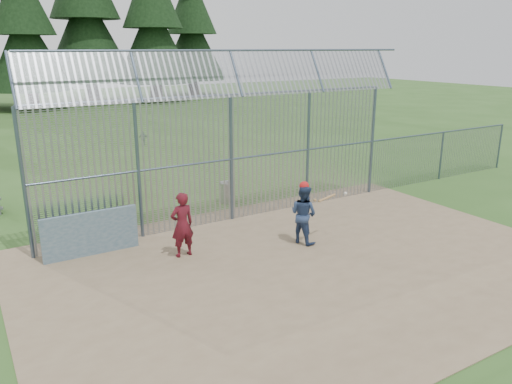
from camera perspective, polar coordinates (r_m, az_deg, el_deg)
ground at (r=13.49m, az=4.44°, el=-7.35°), size 120.00×120.00×0.00m
dirt_infield at (r=13.12m, az=5.72°, el=-8.05°), size 14.00×10.00×0.02m
dugout_wall at (r=14.01m, az=-18.36°, el=-4.52°), size 2.50×0.12×1.20m
batter at (r=14.12m, az=5.44°, el=-2.53°), size 0.85×0.97×1.68m
onlooker at (r=13.27m, az=-8.44°, el=-3.71°), size 0.66×0.45×1.76m
bg_kid_seated at (r=29.03m, az=-12.77°, el=5.99°), size 0.54×0.39×0.85m
batting_gear at (r=13.95m, az=6.10°, el=0.40°), size 1.37×0.55×0.59m
trash_can at (r=17.93m, az=-3.26°, el=-0.00°), size 0.56×0.56×0.82m
backstop_fence at (r=16.50m, az=2.82°, el=5.64°), size 20.09×0.81×5.30m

